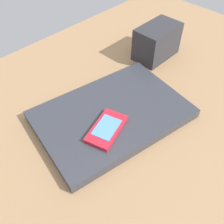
% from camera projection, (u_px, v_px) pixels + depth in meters
% --- Properties ---
extents(desk_surface, '(1.20, 0.80, 0.03)m').
position_uv_depth(desk_surface, '(130.00, 99.00, 0.68)').
color(desk_surface, '#9E7751').
rests_on(desk_surface, ground).
extents(laptop_closed, '(0.39, 0.30, 0.02)m').
position_uv_depth(laptop_closed, '(112.00, 114.00, 0.61)').
color(laptop_closed, '#33353D').
rests_on(laptop_closed, desk_surface).
extents(cell_phone_on_laptop, '(0.12, 0.08, 0.01)m').
position_uv_depth(cell_phone_on_laptop, '(107.00, 129.00, 0.56)').
color(cell_phone_on_laptop, red).
rests_on(cell_phone_on_laptop, laptop_closed).
extents(desk_organizer, '(0.14, 0.08, 0.10)m').
position_uv_depth(desk_organizer, '(157.00, 42.00, 0.76)').
color(desk_organizer, '#2D2D33').
rests_on(desk_organizer, desk_surface).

